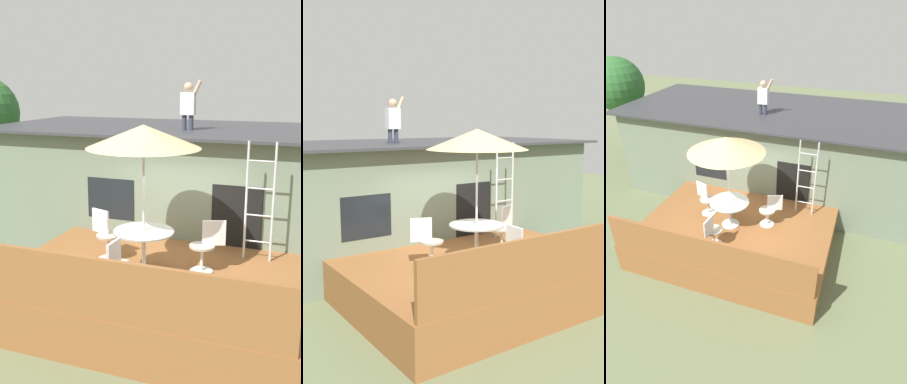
# 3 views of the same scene
# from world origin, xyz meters

# --- Properties ---
(ground_plane) EXTENTS (40.00, 40.00, 0.00)m
(ground_plane) POSITION_xyz_m (0.00, 0.00, 0.00)
(ground_plane) COLOR #66704C
(house) EXTENTS (10.50, 4.50, 2.96)m
(house) POSITION_xyz_m (0.00, 3.60, 1.48)
(house) COLOR slate
(house) RESTS_ON ground
(deck) EXTENTS (5.10, 3.97, 0.80)m
(deck) POSITION_xyz_m (0.00, 0.00, 0.40)
(deck) COLOR brown
(deck) RESTS_ON ground
(deck_railing) EXTENTS (5.00, 0.08, 0.90)m
(deck_railing) POSITION_xyz_m (0.00, -1.93, 1.25)
(deck_railing) COLOR brown
(deck_railing) RESTS_ON deck
(patio_table) EXTENTS (1.04, 1.04, 0.74)m
(patio_table) POSITION_xyz_m (-0.15, -0.18, 1.39)
(patio_table) COLOR silver
(patio_table) RESTS_ON deck
(patio_umbrella) EXTENTS (1.90, 1.90, 2.54)m
(patio_umbrella) POSITION_xyz_m (-0.15, -0.18, 3.15)
(patio_umbrella) COLOR silver
(patio_umbrella) RESTS_ON deck
(step_ladder) EXTENTS (0.52, 0.04, 2.20)m
(step_ladder) POSITION_xyz_m (1.61, 1.06, 1.90)
(step_ladder) COLOR silver
(step_ladder) RESTS_ON deck
(person_figure) EXTENTS (0.47, 0.20, 1.11)m
(person_figure) POSITION_xyz_m (-0.27, 2.93, 3.57)
(person_figure) COLOR #33384C
(person_figure) RESTS_ON house
(patio_chair_left) EXTENTS (0.60, 0.44, 0.92)m
(patio_chair_left) POSITION_xyz_m (-1.04, 0.15, 1.26)
(patio_chair_left) COLOR silver
(patio_chair_left) RESTS_ON deck
(patio_chair_right) EXTENTS (0.60, 0.44, 0.92)m
(patio_chair_right) POSITION_xyz_m (0.85, 0.20, 1.26)
(patio_chair_right) COLOR silver
(patio_chair_right) RESTS_ON deck
(patio_chair_near) EXTENTS (0.44, 0.62, 0.92)m
(patio_chair_near) POSITION_xyz_m (-0.19, -1.16, 1.26)
(patio_chair_near) COLOR silver
(patio_chair_near) RESTS_ON deck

